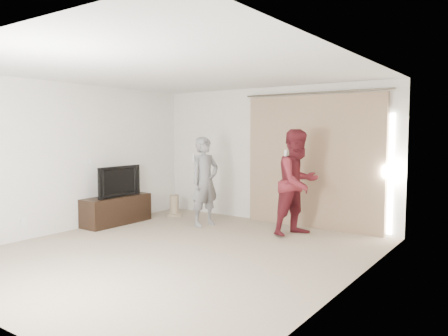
{
  "coord_description": "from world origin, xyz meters",
  "views": [
    {
      "loc": [
        4.14,
        -4.67,
        1.74
      ],
      "look_at": [
        -0.02,
        1.2,
        1.15
      ],
      "focal_mm": 35.0,
      "sensor_mm": 36.0,
      "label": 1
    }
  ],
  "objects": [
    {
      "name": "person_man",
      "position": [
        -0.8,
        1.69,
        0.83
      ],
      "size": [
        0.53,
        0.68,
        1.65
      ],
      "color": "slate",
      "rests_on": "ground"
    },
    {
      "name": "tv",
      "position": [
        -2.27,
        0.83,
        0.82
      ],
      "size": [
        0.16,
        1.01,
        0.58
      ],
      "primitive_type": "imported",
      "rotation": [
        0.0,
        0.0,
        1.6
      ],
      "color": "black",
      "rests_on": "tv_console"
    },
    {
      "name": "ceiling",
      "position": [
        0.0,
        0.0,
        2.6
      ],
      "size": [
        5.0,
        5.5,
        0.01
      ],
      "primitive_type": "cube",
      "color": "silver",
      "rests_on": "wall_back"
    },
    {
      "name": "wall_left",
      "position": [
        -2.5,
        -0.0,
        1.3
      ],
      "size": [
        0.04,
        5.5,
        2.6
      ],
      "color": "silver",
      "rests_on": "ground"
    },
    {
      "name": "tv_console",
      "position": [
        -2.27,
        0.83,
        0.26
      ],
      "size": [
        0.48,
        1.37,
        0.53
      ],
      "primitive_type": "cube",
      "color": "black",
      "rests_on": "ground"
    },
    {
      "name": "person_woman",
      "position": [
        0.94,
        2.0,
        0.9
      ],
      "size": [
        0.93,
        1.05,
        1.79
      ],
      "color": "maroon",
      "rests_on": "ground"
    },
    {
      "name": "wall_back",
      "position": [
        0.0,
        2.75,
        1.3
      ],
      "size": [
        5.0,
        0.04,
        2.6
      ],
      "primitive_type": "cube",
      "color": "silver",
      "rests_on": "ground"
    },
    {
      "name": "curtain",
      "position": [
        0.91,
        2.68,
        1.2
      ],
      "size": [
        2.8,
        0.11,
        2.46
      ],
      "color": "#9C805F",
      "rests_on": "ground"
    },
    {
      "name": "floor",
      "position": [
        0.0,
        0.0,
        0.0
      ],
      "size": [
        5.5,
        5.5,
        0.0
      ],
      "primitive_type": "plane",
      "color": "tan",
      "rests_on": "ground"
    },
    {
      "name": "scratching_post",
      "position": [
        -1.89,
        2.05,
        0.18
      ],
      "size": [
        0.33,
        0.33,
        0.44
      ],
      "color": "tan",
      "rests_on": "ground"
    }
  ]
}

